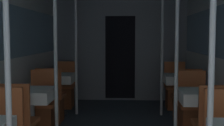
{
  "coord_description": "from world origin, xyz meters",
  "views": [
    {
      "loc": [
        0.14,
        -1.48,
        1.39
      ],
      "look_at": [
        -0.07,
        2.94,
        1.01
      ],
      "focal_mm": 50.0,
      "sensor_mm": 36.0,
      "label": 1
    }
  ],
  "objects_px": {
    "chair_left_far_1": "(42,113)",
    "chair_right_near_2": "(186,106)",
    "support_pole_left_0": "(8,74)",
    "dining_table_right_1": "(202,100)",
    "dining_table_left_2": "(58,80)",
    "chair_left_near_2": "(51,105)",
    "chair_right_far_1": "(193,115)",
    "chair_right_far_2": "(175,94)",
    "support_pole_right_2": "(162,52)",
    "dining_table_right_2": "(180,81)",
    "support_pole_right_0": "(211,75)",
    "support_pole_left_1": "(56,59)",
    "support_pole_right_1": "(177,59)",
    "support_pole_left_2": "(76,52)",
    "dining_table_left_1": "(31,98)",
    "chair_left_far_2": "(64,93)"
  },
  "relations": [
    {
      "from": "support_pole_left_0",
      "to": "dining_table_left_2",
      "type": "distance_m",
      "value": 3.21
    },
    {
      "from": "support_pole_left_1",
      "to": "chair_right_near_2",
      "type": "bearing_deg",
      "value": 30.0
    },
    {
      "from": "dining_table_left_2",
      "to": "chair_right_near_2",
      "type": "height_order",
      "value": "chair_right_near_2"
    },
    {
      "from": "support_pole_right_1",
      "to": "chair_right_far_2",
      "type": "height_order",
      "value": "support_pole_right_1"
    },
    {
      "from": "chair_left_far_1",
      "to": "support_pole_right_2",
      "type": "height_order",
      "value": "support_pole_right_2"
    },
    {
      "from": "dining_table_left_2",
      "to": "chair_right_far_2",
      "type": "distance_m",
      "value": 2.24
    },
    {
      "from": "chair_left_far_1",
      "to": "chair_right_far_1",
      "type": "distance_m",
      "value": 2.16
    },
    {
      "from": "support_pole_left_0",
      "to": "dining_table_right_2",
      "type": "xyz_separation_m",
      "value": [
        1.83,
        3.16,
        -0.5
      ]
    },
    {
      "from": "dining_table_left_1",
      "to": "support_pole_left_2",
      "type": "height_order",
      "value": "support_pole_left_2"
    },
    {
      "from": "dining_table_right_2",
      "to": "chair_right_near_2",
      "type": "relative_size",
      "value": 0.81
    },
    {
      "from": "support_pole_right_1",
      "to": "chair_right_far_2",
      "type": "xyz_separation_m",
      "value": [
        0.33,
        2.1,
        -0.83
      ]
    },
    {
      "from": "support_pole_right_2",
      "to": "support_pole_left_2",
      "type": "bearing_deg",
      "value": 180.0
    },
    {
      "from": "dining_table_right_1",
      "to": "chair_right_far_2",
      "type": "distance_m",
      "value": 2.12
    },
    {
      "from": "chair_right_far_2",
      "to": "support_pole_right_2",
      "type": "xyz_separation_m",
      "value": [
        -0.33,
        -0.52,
        0.83
      ]
    },
    {
      "from": "chair_right_far_1",
      "to": "dining_table_right_2",
      "type": "distance_m",
      "value": 1.1
    },
    {
      "from": "dining_table_left_2",
      "to": "support_pole_right_0",
      "type": "relative_size",
      "value": 0.32
    },
    {
      "from": "dining_table_right_1",
      "to": "chair_right_far_1",
      "type": "height_order",
      "value": "chair_right_far_1"
    },
    {
      "from": "dining_table_left_1",
      "to": "dining_table_left_2",
      "type": "bearing_deg",
      "value": 90.0
    },
    {
      "from": "chair_right_near_2",
      "to": "chair_left_near_2",
      "type": "bearing_deg",
      "value": 180.0
    },
    {
      "from": "chair_right_far_1",
      "to": "chair_left_near_2",
      "type": "bearing_deg",
      "value": -13.91
    },
    {
      "from": "dining_table_left_1",
      "to": "support_pole_right_0",
      "type": "bearing_deg",
      "value": -40.79
    },
    {
      "from": "chair_right_far_2",
      "to": "support_pole_left_2",
      "type": "bearing_deg",
      "value": 15.93
    },
    {
      "from": "chair_right_near_2",
      "to": "dining_table_left_2",
      "type": "bearing_deg",
      "value": 166.39
    },
    {
      "from": "support_pole_left_2",
      "to": "support_pole_left_1",
      "type": "bearing_deg",
      "value": -90.0
    },
    {
      "from": "chair_left_far_1",
      "to": "chair_right_near_2",
      "type": "xyz_separation_m",
      "value": [
        2.16,
        0.53,
        0.0
      ]
    },
    {
      "from": "support_pole_right_1",
      "to": "support_pole_right_2",
      "type": "distance_m",
      "value": 1.58
    },
    {
      "from": "chair_right_far_2",
      "to": "dining_table_left_2",
      "type": "bearing_deg",
      "value": 13.61
    },
    {
      "from": "chair_left_far_2",
      "to": "support_pole_left_2",
      "type": "height_order",
      "value": "support_pole_left_2"
    },
    {
      "from": "support_pole_left_0",
      "to": "chair_left_far_1",
      "type": "distance_m",
      "value": 2.28
    },
    {
      "from": "chair_left_near_2",
      "to": "support_pole_right_1",
      "type": "xyz_separation_m",
      "value": [
        1.83,
        -1.06,
        0.83
      ]
    },
    {
      "from": "dining_table_left_1",
      "to": "support_pole_right_2",
      "type": "xyz_separation_m",
      "value": [
        1.83,
        1.58,
        0.5
      ]
    },
    {
      "from": "dining_table_left_2",
      "to": "support_pole_left_0",
      "type": "bearing_deg",
      "value": -84.08
    },
    {
      "from": "chair_right_far_2",
      "to": "support_pole_right_2",
      "type": "height_order",
      "value": "support_pole_right_2"
    },
    {
      "from": "support_pole_left_1",
      "to": "support_pole_right_2",
      "type": "height_order",
      "value": "same"
    },
    {
      "from": "chair_left_far_1",
      "to": "dining_table_right_2",
      "type": "relative_size",
      "value": 1.24
    },
    {
      "from": "chair_right_far_1",
      "to": "support_pole_right_1",
      "type": "xyz_separation_m",
      "value": [
        -0.33,
        -0.52,
        0.83
      ]
    },
    {
      "from": "chair_left_near_2",
      "to": "chair_right_far_1",
      "type": "xyz_separation_m",
      "value": [
        2.16,
        -0.53,
        0.0
      ]
    },
    {
      "from": "support_pole_left_0",
      "to": "chair_right_far_1",
      "type": "distance_m",
      "value": 2.9
    },
    {
      "from": "dining_table_right_2",
      "to": "chair_right_far_2",
      "type": "xyz_separation_m",
      "value": [
        0.0,
        0.52,
        -0.32
      ]
    },
    {
      "from": "chair_left_far_1",
      "to": "support_pole_right_2",
      "type": "bearing_deg",
      "value": -150.0
    },
    {
      "from": "support_pole_left_0",
      "to": "dining_table_right_1",
      "type": "relative_size",
      "value": 3.09
    },
    {
      "from": "chair_left_far_1",
      "to": "chair_left_far_2",
      "type": "distance_m",
      "value": 1.58
    },
    {
      "from": "chair_left_far_1",
      "to": "chair_right_near_2",
      "type": "height_order",
      "value": "same"
    },
    {
      "from": "support_pole_right_1",
      "to": "support_pole_right_2",
      "type": "bearing_deg",
      "value": 90.0
    },
    {
      "from": "support_pole_right_0",
      "to": "chair_right_far_1",
      "type": "bearing_deg",
      "value": 81.14
    },
    {
      "from": "support_pole_right_1",
      "to": "dining_table_right_2",
      "type": "xyz_separation_m",
      "value": [
        0.33,
        1.58,
        -0.5
      ]
    },
    {
      "from": "dining_table_left_2",
      "to": "chair_left_near_2",
      "type": "relative_size",
      "value": 0.81
    },
    {
      "from": "chair_right_far_1",
      "to": "chair_right_near_2",
      "type": "distance_m",
      "value": 0.53
    },
    {
      "from": "dining_table_left_1",
      "to": "chair_right_near_2",
      "type": "relative_size",
      "value": 0.81
    },
    {
      "from": "dining_table_left_1",
      "to": "support_pole_left_2",
      "type": "xyz_separation_m",
      "value": [
        0.33,
        1.58,
        0.5
      ]
    }
  ]
}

